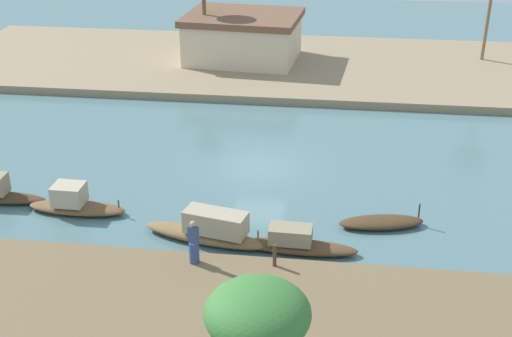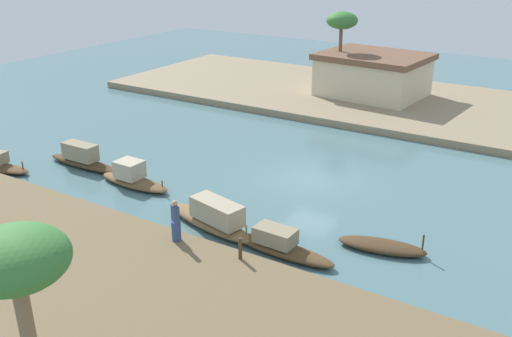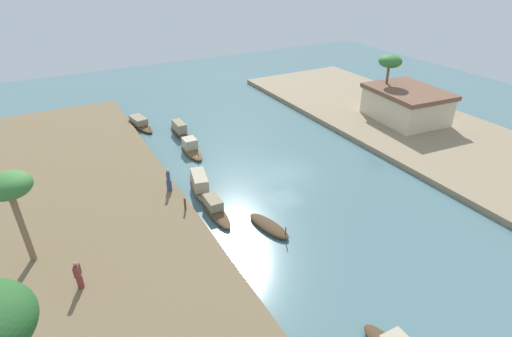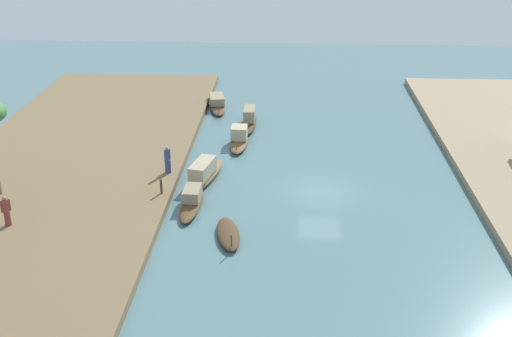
{
  "view_description": "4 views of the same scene",
  "coord_description": "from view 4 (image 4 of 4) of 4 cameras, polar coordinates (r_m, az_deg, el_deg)",
  "views": [
    {
      "loc": [
        3.85,
        -30.62,
        14.59
      ],
      "look_at": [
        0.15,
        -2.24,
        1.0
      ],
      "focal_mm": 49.64,
      "sensor_mm": 36.0,
      "label": 1
    },
    {
      "loc": [
        12.07,
        -24.59,
        11.52
      ],
      "look_at": [
        -2.53,
        -1.29,
        0.51
      ],
      "focal_mm": 40.38,
      "sensor_mm": 36.0,
      "label": 2
    },
    {
      "loc": [
        23.85,
        -15.91,
        15.95
      ],
      "look_at": [
        -0.42,
        -2.6,
        0.88
      ],
      "focal_mm": 28.51,
      "sensor_mm": 36.0,
      "label": 3
    },
    {
      "loc": [
        33.82,
        -2.06,
        16.37
      ],
      "look_at": [
        -1.36,
        -3.94,
        0.78
      ],
      "focal_mm": 44.34,
      "sensor_mm": 36.0,
      "label": 4
    }
  ],
  "objects": [
    {
      "name": "sampan_downstream_large",
      "position": [
        44.13,
        -1.54,
        2.7
      ],
      "size": [
        4.25,
        1.27,
        1.28
      ],
      "rotation": [
        0.0,
        0.0,
        -0.02
      ],
      "color": "brown",
      "rests_on": "river_water"
    },
    {
      "name": "sampan_foreground",
      "position": [
        38.63,
        -4.68,
        -0.4
      ],
      "size": [
        5.25,
        2.24,
        1.39
      ],
      "rotation": [
        0.0,
        0.0,
        -0.22
      ],
      "color": "brown",
      "rests_on": "river_water"
    },
    {
      "name": "person_by_mooring",
      "position": [
        38.83,
        -7.98,
        0.61
      ],
      "size": [
        0.49,
        0.49,
        1.72
      ],
      "rotation": [
        0.0,
        0.0,
        2.71
      ],
      "color": "#33477A",
      "rests_on": "riverbank_left"
    },
    {
      "name": "riverbank_left",
      "position": [
        39.94,
        -17.52,
        -1.13
      ],
      "size": [
        46.73,
        14.52,
        0.48
      ],
      "primitive_type": "cube",
      "color": "brown",
      "rests_on": "ground"
    },
    {
      "name": "sampan_open_hull",
      "position": [
        47.9,
        -0.61,
        4.5
      ],
      "size": [
        5.0,
        1.04,
        1.3
      ],
      "rotation": [
        0.0,
        0.0,
        0.01
      ],
      "color": "#47331E",
      "rests_on": "river_water"
    },
    {
      "name": "person_on_near_bank",
      "position": [
        34.86,
        -21.59,
        -3.64
      ],
      "size": [
        0.51,
        0.43,
        1.65
      ],
      "rotation": [
        0.0,
        0.0,
        2.73
      ],
      "color": "brown",
      "rests_on": "riverbank_left"
    },
    {
      "name": "mooring_post",
      "position": [
        36.32,
        -8.55,
        -1.6
      ],
      "size": [
        0.14,
        0.14,
        0.87
      ],
      "primitive_type": "cylinder",
      "color": "#4C3823",
      "rests_on": "riverbank_left"
    },
    {
      "name": "sampan_near_left_bank",
      "position": [
        35.67,
        -5.81,
        -2.9
      ],
      "size": [
        4.57,
        1.17,
        1.05
      ],
      "rotation": [
        0.0,
        0.0,
        -0.03
      ],
      "color": "brown",
      "rests_on": "river_water"
    },
    {
      "name": "sampan_midstream",
      "position": [
        32.58,
        -2.53,
        -5.91
      ],
      "size": [
        3.65,
        1.81,
        0.99
      ],
      "rotation": [
        0.0,
        0.0,
        0.2
      ],
      "color": "#47331E",
      "rests_on": "river_water"
    },
    {
      "name": "river_water",
      "position": [
        37.63,
        5.89,
        -2.05
      ],
      "size": [
        78.55,
        78.55,
        0.0
      ],
      "primitive_type": "plane",
      "color": "slate",
      "rests_on": "ground"
    },
    {
      "name": "sampan_with_red_awning",
      "position": [
        51.86,
        -3.52,
        5.88
      ],
      "size": [
        4.72,
        1.94,
        0.98
      ],
      "rotation": [
        0.0,
        0.0,
        0.17
      ],
      "color": "brown",
      "rests_on": "river_water"
    }
  ]
}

